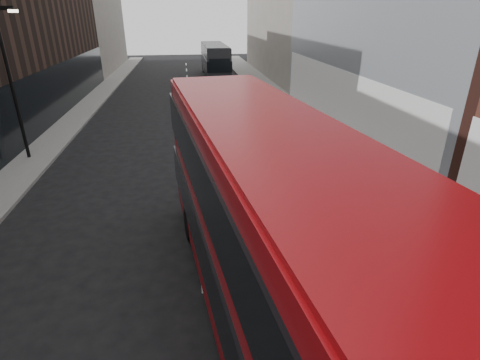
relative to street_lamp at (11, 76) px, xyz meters
name	(u,v)px	position (x,y,z in m)	size (l,w,h in m)	color
sidewalk_right	(293,114)	(15.72, 7.00, -4.11)	(3.00, 80.00, 0.15)	slate
sidewalk_left	(72,122)	(0.22, 7.00, -4.11)	(2.00, 80.00, 0.15)	slate
building_left_mid	(22,11)	(-3.28, 12.00, 2.82)	(5.00, 24.00, 14.00)	black
building_left_far	(91,16)	(-3.28, 34.00, 2.32)	(5.00, 20.00, 13.00)	slate
street_lamp	(11,76)	(0.00, 0.00, 0.00)	(1.06, 0.22, 7.00)	black
red_bus	(266,218)	(9.61, -12.19, -1.44)	(4.27, 12.43, 4.93)	#9F090F
grey_bus	(215,59)	(11.51, 25.91, -2.26)	(2.73, 11.18, 3.59)	black
car_a	(242,140)	(10.83, -0.23, -3.53)	(1.53, 3.81, 1.30)	black
car_b	(247,123)	(11.64, 3.01, -3.54)	(1.37, 3.92, 1.29)	#95979D
car_c	(201,101)	(9.13, 9.66, -3.50)	(1.90, 4.67, 1.36)	black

